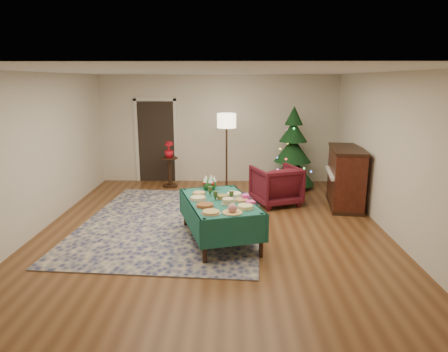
{
  "coord_description": "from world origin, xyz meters",
  "views": [
    {
      "loc": [
        0.31,
        -6.6,
        2.56
      ],
      "look_at": [
        0.19,
        0.45,
        0.86
      ],
      "focal_mm": 32.0,
      "sensor_mm": 36.0,
      "label": 1
    }
  ],
  "objects_px": {
    "gift_box": "(245,197)",
    "armchair": "(276,183)",
    "potted_plant": "(169,153)",
    "piano": "(346,178)",
    "buffet_table": "(220,208)",
    "side_table": "(170,172)",
    "floor_lamp": "(227,125)",
    "christmas_tree": "(293,152)"
  },
  "relations": [
    {
      "from": "potted_plant",
      "to": "piano",
      "type": "relative_size",
      "value": 0.26
    },
    {
      "from": "potted_plant",
      "to": "armchair",
      "type": "bearing_deg",
      "value": -29.44
    },
    {
      "from": "floor_lamp",
      "to": "side_table",
      "type": "xyz_separation_m",
      "value": [
        -1.4,
        0.23,
        -1.18
      ]
    },
    {
      "from": "armchair",
      "to": "christmas_tree",
      "type": "relative_size",
      "value": 0.46
    },
    {
      "from": "piano",
      "to": "side_table",
      "type": "bearing_deg",
      "value": 159.25
    },
    {
      "from": "buffet_table",
      "to": "side_table",
      "type": "xyz_separation_m",
      "value": [
        -1.32,
        3.38,
        -0.19
      ]
    },
    {
      "from": "side_table",
      "to": "potted_plant",
      "type": "relative_size",
      "value": 1.86
    },
    {
      "from": "armchair",
      "to": "piano",
      "type": "xyz_separation_m",
      "value": [
        1.42,
        -0.08,
        0.15
      ]
    },
    {
      "from": "christmas_tree",
      "to": "piano",
      "type": "height_order",
      "value": "christmas_tree"
    },
    {
      "from": "gift_box",
      "to": "armchair",
      "type": "xyz_separation_m",
      "value": [
        0.71,
        1.96,
        -0.27
      ]
    },
    {
      "from": "buffet_table",
      "to": "floor_lamp",
      "type": "relative_size",
      "value": 1.08
    },
    {
      "from": "piano",
      "to": "floor_lamp",
      "type": "bearing_deg",
      "value": 153.37
    },
    {
      "from": "buffet_table",
      "to": "piano",
      "type": "distance_m",
      "value": 3.19
    },
    {
      "from": "potted_plant",
      "to": "side_table",
      "type": "bearing_deg",
      "value": 180.0
    },
    {
      "from": "piano",
      "to": "christmas_tree",
      "type": "bearing_deg",
      "value": 121.29
    },
    {
      "from": "gift_box",
      "to": "christmas_tree",
      "type": "bearing_deg",
      "value": 69.45
    },
    {
      "from": "potted_plant",
      "to": "piano",
      "type": "distance_m",
      "value": 4.15
    },
    {
      "from": "buffet_table",
      "to": "floor_lamp",
      "type": "height_order",
      "value": "floor_lamp"
    },
    {
      "from": "piano",
      "to": "armchair",
      "type": "bearing_deg",
      "value": 176.63
    },
    {
      "from": "gift_box",
      "to": "armchair",
      "type": "bearing_deg",
      "value": 70.0
    },
    {
      "from": "armchair",
      "to": "piano",
      "type": "distance_m",
      "value": 1.43
    },
    {
      "from": "buffet_table",
      "to": "piano",
      "type": "height_order",
      "value": "piano"
    },
    {
      "from": "side_table",
      "to": "christmas_tree",
      "type": "xyz_separation_m",
      "value": [
        2.99,
        -0.01,
        0.53
      ]
    },
    {
      "from": "buffet_table",
      "to": "potted_plant",
      "type": "distance_m",
      "value": 3.64
    },
    {
      "from": "gift_box",
      "to": "piano",
      "type": "bearing_deg",
      "value": 41.33
    },
    {
      "from": "buffet_table",
      "to": "armchair",
      "type": "relative_size",
      "value": 2.17
    },
    {
      "from": "christmas_tree",
      "to": "piano",
      "type": "relative_size",
      "value": 1.33
    },
    {
      "from": "gift_box",
      "to": "floor_lamp",
      "type": "height_order",
      "value": "floor_lamp"
    },
    {
      "from": "gift_box",
      "to": "christmas_tree",
      "type": "height_order",
      "value": "christmas_tree"
    },
    {
      "from": "piano",
      "to": "gift_box",
      "type": "bearing_deg",
      "value": -138.67
    },
    {
      "from": "potted_plant",
      "to": "christmas_tree",
      "type": "bearing_deg",
      "value": -0.23
    },
    {
      "from": "floor_lamp",
      "to": "potted_plant",
      "type": "relative_size",
      "value": 4.6
    },
    {
      "from": "floor_lamp",
      "to": "side_table",
      "type": "height_order",
      "value": "floor_lamp"
    },
    {
      "from": "buffet_table",
      "to": "armchair",
      "type": "bearing_deg",
      "value": 60.42
    },
    {
      "from": "potted_plant",
      "to": "piano",
      "type": "xyz_separation_m",
      "value": [
        3.88,
        -1.47,
        -0.24
      ]
    },
    {
      "from": "side_table",
      "to": "christmas_tree",
      "type": "relative_size",
      "value": 0.37
    },
    {
      "from": "buffet_table",
      "to": "gift_box",
      "type": "bearing_deg",
      "value": 4.22
    },
    {
      "from": "floor_lamp",
      "to": "potted_plant",
      "type": "bearing_deg",
      "value": 170.77
    },
    {
      "from": "gift_box",
      "to": "side_table",
      "type": "relative_size",
      "value": 0.15
    },
    {
      "from": "buffet_table",
      "to": "side_table",
      "type": "bearing_deg",
      "value": 111.4
    },
    {
      "from": "floor_lamp",
      "to": "potted_plant",
      "type": "xyz_separation_m",
      "value": [
        -1.4,
        0.23,
        -0.7
      ]
    },
    {
      "from": "armchair",
      "to": "potted_plant",
      "type": "height_order",
      "value": "potted_plant"
    }
  ]
}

